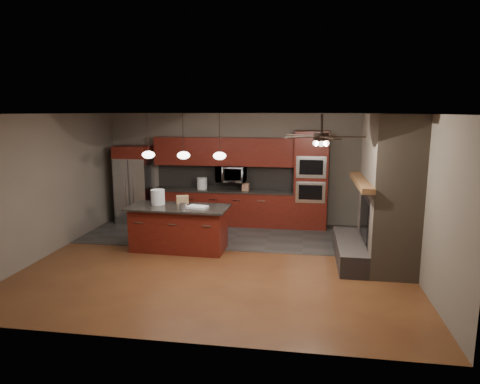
% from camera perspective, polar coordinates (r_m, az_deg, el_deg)
% --- Properties ---
extents(ground, '(7.00, 7.00, 0.00)m').
position_cam_1_polar(ground, '(8.38, -2.56, -9.14)').
color(ground, brown).
rests_on(ground, ground).
extents(ceiling, '(7.00, 6.00, 0.02)m').
position_cam_1_polar(ceiling, '(7.88, -2.73, 10.39)').
color(ceiling, white).
rests_on(ceiling, back_wall).
extents(back_wall, '(7.00, 0.02, 2.80)m').
position_cam_1_polar(back_wall, '(10.93, 0.46, 3.12)').
color(back_wall, '#6B6155').
rests_on(back_wall, ground).
extents(right_wall, '(0.02, 6.00, 2.80)m').
position_cam_1_polar(right_wall, '(8.09, 22.45, -0.38)').
color(right_wall, '#6B6155').
rests_on(right_wall, ground).
extents(left_wall, '(0.02, 6.00, 2.80)m').
position_cam_1_polar(left_wall, '(9.35, -24.18, 0.88)').
color(left_wall, '#6B6155').
rests_on(left_wall, ground).
extents(slate_tile_patch, '(7.00, 2.40, 0.01)m').
position_cam_1_polar(slate_tile_patch, '(10.06, -0.54, -5.68)').
color(slate_tile_patch, '#363230').
rests_on(slate_tile_patch, ground).
extents(fireplace_column, '(1.30, 2.10, 2.80)m').
position_cam_1_polar(fireplace_column, '(8.40, 18.71, -0.47)').
color(fireplace_column, '#6A5B4B').
rests_on(fireplace_column, ground).
extents(back_cabinetry, '(3.59, 0.64, 2.20)m').
position_cam_1_polar(back_cabinetry, '(10.84, -2.22, 0.34)').
color(back_cabinetry, '#601C11').
rests_on(back_cabinetry, ground).
extents(oven_tower, '(0.80, 0.63, 2.38)m').
position_cam_1_polar(oven_tower, '(10.55, 9.40, 1.55)').
color(oven_tower, '#601C11').
rests_on(oven_tower, ground).
extents(microwave, '(0.73, 0.41, 0.50)m').
position_cam_1_polar(microwave, '(10.74, -1.19, 2.45)').
color(microwave, silver).
rests_on(microwave, back_cabinetry).
extents(refrigerator, '(0.84, 0.75, 1.98)m').
position_cam_1_polar(refrigerator, '(11.37, -13.89, 1.01)').
color(refrigerator, silver).
rests_on(refrigerator, ground).
extents(kitchen_island, '(2.08, 1.00, 0.92)m').
position_cam_1_polar(kitchen_island, '(8.97, -8.15, -4.77)').
color(kitchen_island, '#601C11').
rests_on(kitchen_island, ground).
extents(white_bucket, '(0.38, 0.38, 0.31)m').
position_cam_1_polar(white_bucket, '(9.11, -10.91, -0.67)').
color(white_bucket, silver).
rests_on(white_bucket, kitchen_island).
extents(paint_can, '(0.21, 0.21, 0.11)m').
position_cam_1_polar(paint_can, '(8.62, -7.65, -1.91)').
color(paint_can, silver).
rests_on(paint_can, kitchen_island).
extents(paint_tray, '(0.44, 0.35, 0.04)m').
position_cam_1_polar(paint_tray, '(8.69, -5.70, -2.00)').
color(paint_tray, white).
rests_on(paint_tray, kitchen_island).
extents(cardboard_box, '(0.30, 0.25, 0.16)m').
position_cam_1_polar(cardboard_box, '(9.15, -7.67, -1.01)').
color(cardboard_box, '#98774E').
rests_on(cardboard_box, kitchen_island).
extents(counter_bucket, '(0.30, 0.30, 0.29)m').
position_cam_1_polar(counter_bucket, '(10.89, -5.08, 1.15)').
color(counter_bucket, silver).
rests_on(counter_bucket, back_cabinetry).
extents(counter_box, '(0.17, 0.14, 0.18)m').
position_cam_1_polar(counter_box, '(10.64, 0.76, 0.68)').
color(counter_box, '#A57155').
rests_on(counter_box, back_cabinetry).
extents(pendant_left, '(0.26, 0.26, 0.92)m').
position_cam_1_polar(pendant_left, '(9.06, -12.11, 4.91)').
color(pendant_left, black).
rests_on(pendant_left, ceiling).
extents(pendant_center, '(0.26, 0.26, 0.92)m').
position_cam_1_polar(pendant_center, '(8.82, -7.53, 4.90)').
color(pendant_center, black).
rests_on(pendant_center, ceiling).
extents(pendant_right, '(0.26, 0.26, 0.92)m').
position_cam_1_polar(pendant_right, '(8.64, -2.74, 4.86)').
color(pendant_right, black).
rests_on(pendant_right, ceiling).
extents(ceiling_fan, '(1.27, 1.33, 0.41)m').
position_cam_1_polar(ceiling_fan, '(6.94, 10.79, 7.35)').
color(ceiling_fan, black).
rests_on(ceiling_fan, ceiling).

